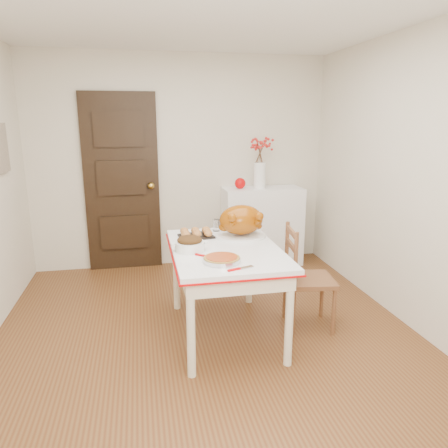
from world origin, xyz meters
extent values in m
cube|color=#562B14|center=(0.00, 0.00, 0.00)|extent=(3.50, 4.00, 0.00)
cube|color=white|center=(0.00, 0.00, 2.50)|extent=(3.50, 4.00, 0.00)
cube|color=beige|center=(0.00, 2.00, 1.25)|extent=(3.50, 0.00, 2.50)
cube|color=beige|center=(0.00, -2.00, 1.25)|extent=(3.50, 0.00, 2.50)
cube|color=beige|center=(1.75, 0.00, 1.25)|extent=(0.00, 4.00, 2.50)
cube|color=black|center=(-0.70, 1.97, 1.03)|extent=(0.85, 0.06, 2.06)
cube|color=#A79E87|center=(-1.73, 1.20, 1.50)|extent=(0.03, 0.35, 0.45)
cube|color=white|center=(0.96, 1.78, 0.48)|extent=(0.95, 0.42, 0.95)
sphere|color=#C50305|center=(0.67, 1.78, 1.02)|extent=(0.13, 0.13, 0.13)
cylinder|color=#A03A16|center=(0.05, -0.21, 0.79)|extent=(0.34, 0.34, 0.06)
cylinder|color=white|center=(0.17, 0.64, 0.81)|extent=(0.06, 0.06, 0.11)
camera|label=1|loc=(-0.50, -3.00, 1.76)|focal=33.44mm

